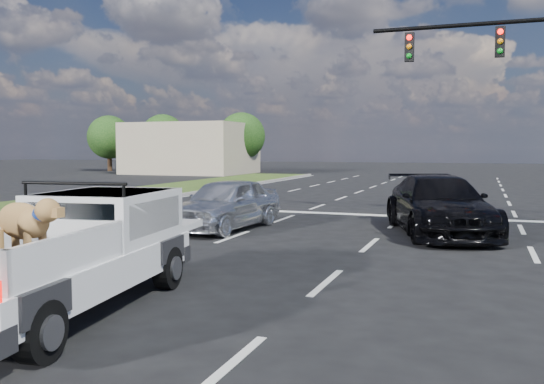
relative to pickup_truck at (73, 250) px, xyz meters
The scene contains 10 objects.
ground 3.13m from the pickup_truck, 67.39° to the left, with size 160.00×160.00×0.00m, color black.
road_markings 9.46m from the pickup_truck, 82.92° to the left, with size 17.75×60.00×0.01m.
curb_left 11.83m from the pickup_truck, 131.93° to the left, with size 0.15×60.00×0.14m, color gray.
building_left 43.14m from the pickup_truck, 115.91° to the left, with size 10.00×8.00×4.40m, color tan.
tree_far_a 50.01m from the pickup_truck, 125.26° to the left, with size 4.20×4.20×5.40m.
tree_far_b 46.81m from the pickup_truck, 119.25° to the left, with size 4.20×4.20×5.40m.
tree_far_c 43.47m from the pickup_truck, 109.99° to the left, with size 4.20×4.20×5.40m.
pickup_truck is the anchor object (origin of this frame).
silver_sedan 8.14m from the pickup_truck, 99.55° to the left, with size 1.70×4.24×1.44m, color silver.
black_coupe 10.08m from the pickup_truck, 64.78° to the left, with size 2.16×5.30×1.54m, color black.
Camera 1 is at (4.17, -9.28, 2.27)m, focal length 38.00 mm.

